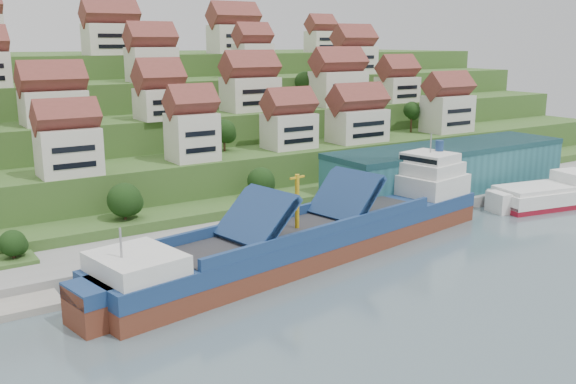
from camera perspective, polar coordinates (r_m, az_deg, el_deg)
ground at (r=102.80m, az=0.78°, el=-6.38°), size 300.00×300.00×0.00m
quay at (r=125.27m, az=4.53°, el=-2.26°), size 180.00×14.00×2.20m
hillside at (r=193.04m, az=-16.77°, el=5.61°), size 260.00×128.00×31.00m
hillside_village at (r=151.42m, az=-11.45°, el=9.06°), size 158.00×62.87×29.63m
hillside_trees at (r=134.75m, az=-13.77°, el=5.45°), size 143.49×62.57×31.52m
warehouse at (r=146.57m, az=14.04°, el=2.12°), size 60.00×15.00×10.00m
flagpole at (r=118.89m, az=5.33°, el=-0.25°), size 1.28×0.16×8.00m
cargo_ship at (r=106.76m, az=3.18°, el=-3.80°), size 78.15×24.91×17.12m
second_ship at (r=148.98m, az=22.46°, el=-0.25°), size 27.74×14.29×7.66m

